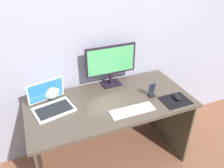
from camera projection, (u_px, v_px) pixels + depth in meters
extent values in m
plane|color=brown|center=(110.00, 158.00, 2.31)|extent=(8.00, 8.00, 0.00)
cube|color=#9D9DB2|center=(94.00, 31.00, 1.97)|extent=(6.00, 0.04, 2.50)
cube|color=#493E33|center=(110.00, 102.00, 1.93)|extent=(1.44, 0.69, 0.03)
cube|color=#4C3B2F|center=(38.00, 154.00, 1.91)|extent=(0.02, 0.65, 0.71)
cube|color=#463F2D|center=(169.00, 116.00, 2.34)|extent=(0.02, 0.65, 0.71)
cube|color=black|center=(111.00, 84.00, 2.17)|extent=(0.18, 0.14, 0.01)
cylinder|color=black|center=(111.00, 78.00, 2.14)|extent=(0.04, 0.04, 0.10)
cube|color=black|center=(111.00, 60.00, 2.04)|extent=(0.49, 0.02, 0.29)
cube|color=#4CB266|center=(111.00, 61.00, 2.03)|extent=(0.45, 0.00, 0.25)
cube|color=white|center=(54.00, 110.00, 1.81)|extent=(0.35, 0.28, 0.02)
cube|color=black|center=(54.00, 109.00, 1.80)|extent=(0.31, 0.22, 0.00)
cube|color=white|center=(46.00, 91.00, 1.85)|extent=(0.32, 0.12, 0.21)
cube|color=#338CD8|center=(46.00, 91.00, 1.84)|extent=(0.29, 0.10, 0.18)
sphere|color=silver|center=(50.00, 90.00, 1.93)|extent=(0.17, 0.17, 0.17)
cube|color=white|center=(132.00, 110.00, 1.80)|extent=(0.38, 0.12, 0.01)
cube|color=black|center=(175.00, 100.00, 1.93)|extent=(0.25, 0.20, 0.00)
ellipsoid|color=black|center=(177.00, 97.00, 1.94)|extent=(0.07, 0.11, 0.04)
cube|color=black|center=(152.00, 95.00, 1.99)|extent=(0.06, 0.05, 0.02)
cube|color=#3E434A|center=(152.00, 88.00, 1.96)|extent=(0.06, 0.03, 0.12)
cube|color=#1E2333|center=(152.00, 88.00, 1.95)|extent=(0.05, 0.02, 0.10)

